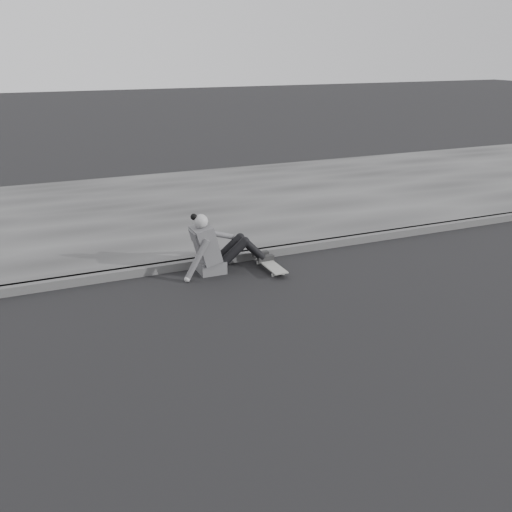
# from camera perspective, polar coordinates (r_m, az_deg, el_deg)

# --- Properties ---
(ground) EXTENTS (80.00, 80.00, 0.00)m
(ground) POSITION_cam_1_polar(r_m,az_deg,el_deg) (7.58, 21.11, -4.46)
(ground) COLOR black
(ground) RESTS_ON ground
(curb) EXTENTS (24.00, 0.16, 0.12)m
(curb) POSITION_cam_1_polar(r_m,az_deg,el_deg) (9.42, 10.42, 1.72)
(curb) COLOR #474747
(curb) RESTS_ON ground
(sidewalk) EXTENTS (24.00, 6.00, 0.12)m
(sidewalk) POSITION_cam_1_polar(r_m,az_deg,el_deg) (11.94, 2.44, 5.95)
(sidewalk) COLOR #3C3C3C
(sidewalk) RESTS_ON ground
(skateboard) EXTENTS (0.20, 0.78, 0.09)m
(skateboard) POSITION_cam_1_polar(r_m,az_deg,el_deg) (8.11, 1.43, -0.91)
(skateboard) COLOR #A3A39E
(skateboard) RESTS_ON ground
(seated_woman) EXTENTS (1.38, 0.46, 0.88)m
(seated_woman) POSITION_cam_1_polar(r_m,az_deg,el_deg) (7.96, -4.11, 0.87)
(seated_woman) COLOR #504F52
(seated_woman) RESTS_ON ground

